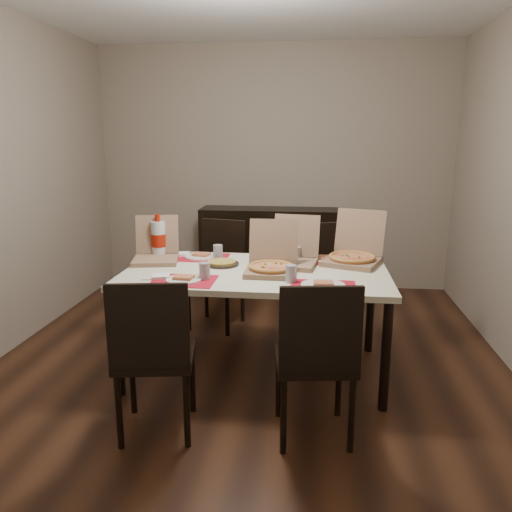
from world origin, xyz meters
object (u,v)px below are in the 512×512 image
Objects in this scene: chair_far_left at (219,268)px; chair_far_right at (322,274)px; chair_near_left at (153,351)px; chair_near_right at (316,355)px; dining_table at (256,279)px; pizza_box_center at (272,265)px; sideboard at (271,250)px; soda_bottle at (158,239)px; dip_bowl at (270,263)px.

chair_far_left is 0.91m from chair_far_right.
chair_near_right is (0.88, 0.06, 0.00)m from chair_near_left.
dining_table is at bearing 62.17° from chair_near_left.
pizza_box_center is (0.11, -0.05, 0.12)m from dining_table.
sideboard is 1.61× the size of chair_far_right.
soda_bottle reaches higher than chair_near_right.
sideboard is 0.83× the size of dining_table.
chair_near_left and chair_far_right have the same top height.
soda_bottle is (-0.89, 0.33, 0.08)m from pizza_box_center.
chair_far_right is at bearing 60.17° from dining_table.
dip_bowl is at bearing 60.00° from dining_table.
sideboard is 1.87m from soda_bottle.
chair_near_left is 1.26m from soda_bottle.
sideboard is 2.04m from pizza_box_center.
dining_table is 1.94× the size of chair_far_right.
dip_bowl is at bearing -85.27° from sideboard.
chair_far_left is (0.02, 1.77, 0.00)m from chair_near_left.
pizza_box_center reaches higher than soda_bottle.
dip_bowl reaches higher than dining_table.
sideboard is at bearing 91.97° from dining_table.
dining_table is at bearing 117.31° from chair_near_right.
pizza_box_center is at bearing 55.27° from chair_near_left.
chair_far_right is (0.54, -1.14, 0.06)m from sideboard.
chair_far_right is 2.46× the size of pizza_box_center.
soda_bottle is (-1.20, 1.10, 0.38)m from chair_near_right.
chair_far_right is (0.47, 0.82, -0.17)m from dining_table.
chair_far_left reaches higher than dining_table.
chair_far_left is at bearing 115.79° from dining_table.
dining_table is at bearing 157.19° from pizza_box_center.
chair_near_left is at bearing -90.76° from chair_far_left.
pizza_box_center reaches higher than sideboard.
chair_far_right is 1.41m from soda_bottle.
chair_near_left is 0.88m from chair_near_right.
dip_bowl is 0.88m from soda_bottle.
soda_bottle is (-0.86, 0.14, 0.13)m from dip_bowl.
dip_bowl is (-0.34, 0.95, 0.25)m from chair_near_right.
chair_far_left reaches higher than sideboard.
sideboard is 1.85m from dip_bowl.
dining_table is 1.94× the size of chair_far_left.
dining_table is at bearing -88.03° from sideboard.
chair_far_left is 8.81× the size of dip_bowl.
chair_far_right is at bearing 60.21° from dip_bowl.
chair_near_left is at bearing -118.81° from chair_far_right.
chair_near_right is 2.46× the size of pizza_box_center.
dip_bowl is (0.52, -0.76, 0.25)m from chair_far_left.
dining_table is 17.04× the size of dip_bowl.
chair_near_right is at bearing -63.49° from chair_far_left.
dining_table is 0.85m from soda_bottle.
soda_bottle reaches higher than chair_far_right.
soda_bottle is at bearing 137.42° from chair_near_right.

